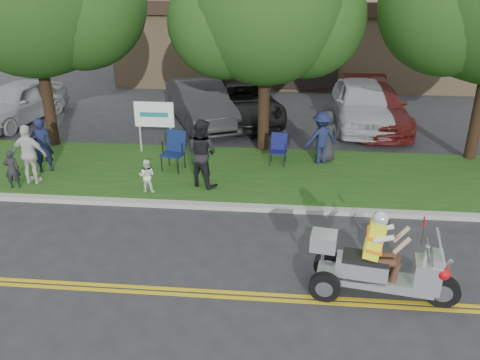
# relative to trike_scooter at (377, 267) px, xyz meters

# --- Properties ---
(ground) EXTENTS (120.00, 120.00, 0.00)m
(ground) POSITION_rel_trike_scooter_xyz_m (-3.00, 0.25, -0.64)
(ground) COLOR #28282B
(ground) RESTS_ON ground
(centerline_near) EXTENTS (60.00, 0.10, 0.01)m
(centerline_near) POSITION_rel_trike_scooter_xyz_m (-3.00, -0.33, -0.63)
(centerline_near) COLOR gold
(centerline_near) RESTS_ON ground
(centerline_far) EXTENTS (60.00, 0.10, 0.01)m
(centerline_far) POSITION_rel_trike_scooter_xyz_m (-3.00, -0.17, -0.63)
(centerline_far) COLOR gold
(centerline_far) RESTS_ON ground
(curb) EXTENTS (60.00, 0.25, 0.12)m
(curb) POSITION_rel_trike_scooter_xyz_m (-3.00, 3.30, -0.58)
(curb) COLOR #A8A89E
(curb) RESTS_ON ground
(grass_verge) EXTENTS (60.00, 4.00, 0.10)m
(grass_verge) POSITION_rel_trike_scooter_xyz_m (-3.00, 5.45, -0.58)
(grass_verge) COLOR #1A4512
(grass_verge) RESTS_ON ground
(commercial_building) EXTENTS (18.00, 8.20, 4.00)m
(commercial_building) POSITION_rel_trike_scooter_xyz_m (-1.00, 19.23, 1.37)
(commercial_building) COLOR #9E7F5B
(commercial_building) RESTS_ON ground
(tree_mid) EXTENTS (5.88, 4.80, 7.05)m
(tree_mid) POSITION_rel_trike_scooter_xyz_m (-2.45, 7.49, 3.80)
(tree_mid) COLOR #332114
(tree_mid) RESTS_ON ground
(business_sign) EXTENTS (1.25, 0.06, 1.75)m
(business_sign) POSITION_rel_trike_scooter_xyz_m (-5.90, 6.85, 0.62)
(business_sign) COLOR silver
(business_sign) RESTS_ON ground
(trike_scooter) EXTENTS (2.79, 1.10, 1.82)m
(trike_scooter) POSITION_rel_trike_scooter_xyz_m (0.00, 0.00, 0.00)
(trike_scooter) COLOR black
(trike_scooter) RESTS_ON ground
(lawn_chair_a) EXTENTS (0.73, 0.75, 1.14)m
(lawn_chair_a) POSITION_rel_trike_scooter_xyz_m (-5.01, 5.57, 0.11)
(lawn_chair_a) COLOR black
(lawn_chair_a) RESTS_ON grass_verge
(lawn_chair_b) EXTENTS (0.53, 0.55, 0.92)m
(lawn_chair_b) POSITION_rel_trike_scooter_xyz_m (-1.98, 6.26, -0.01)
(lawn_chair_b) COLOR black
(lawn_chair_b) RESTS_ON grass_verge
(spectator_adult_left) EXTENTS (0.70, 0.62, 1.62)m
(spectator_adult_left) POSITION_rel_trike_scooter_xyz_m (-8.78, 5.00, 0.28)
(spectator_adult_left) COLOR #161A3E
(spectator_adult_left) RESTS_ON grass_verge
(spectator_adult_mid) EXTENTS (1.14, 1.05, 1.89)m
(spectator_adult_mid) POSITION_rel_trike_scooter_xyz_m (-4.02, 4.48, 0.41)
(spectator_adult_mid) COLOR black
(spectator_adult_mid) RESTS_ON grass_verge
(spectator_adult_right) EXTENTS (1.00, 0.46, 1.67)m
(spectator_adult_right) POSITION_rel_trike_scooter_xyz_m (-8.75, 4.19, 0.30)
(spectator_adult_right) COLOR silver
(spectator_adult_right) RESTS_ON grass_verge
(spectator_chair_a) EXTENTS (1.18, 0.96, 1.60)m
(spectator_chair_a) POSITION_rel_trike_scooter_xyz_m (-0.71, 6.41, 0.27)
(spectator_chair_a) COLOR #171E40
(spectator_chair_a) RESTS_ON grass_verge
(spectator_chair_b) EXTENTS (0.89, 0.69, 1.61)m
(spectator_chair_b) POSITION_rel_trike_scooter_xyz_m (-0.56, 6.58, 0.27)
(spectator_chair_b) COLOR #232326
(spectator_chair_b) RESTS_ON grass_verge
(child_left) EXTENTS (0.46, 0.39, 1.09)m
(child_left) POSITION_rel_trike_scooter_xyz_m (-9.11, 3.82, 0.01)
(child_left) COLOR black
(child_left) RESTS_ON grass_verge
(child_right) EXTENTS (0.46, 0.37, 0.91)m
(child_right) POSITION_rel_trike_scooter_xyz_m (-5.42, 3.93, -0.08)
(child_right) COLOR white
(child_right) RESTS_ON grass_verge
(parked_car_far_left) EXTENTS (2.75, 4.83, 1.55)m
(parked_car_far_left) POSITION_rel_trike_scooter_xyz_m (-12.00, 9.75, 0.14)
(parked_car_far_left) COLOR #A7AAAE
(parked_car_far_left) RESTS_ON ground
(parked_car_left) EXTENTS (3.58, 5.17, 1.62)m
(parked_car_left) POSITION_rel_trike_scooter_xyz_m (-5.00, 10.17, 0.17)
(parked_car_left) COLOR #272729
(parked_car_left) RESTS_ON ground
(parked_car_mid) EXTENTS (3.88, 5.74, 1.46)m
(parked_car_mid) POSITION_rel_trike_scooter_xyz_m (-3.47, 10.80, 0.09)
(parked_car_mid) COLOR black
(parked_car_mid) RESTS_ON ground
(parked_car_right) EXTENTS (2.37, 5.19, 1.47)m
(parked_car_right) POSITION_rel_trike_scooter_xyz_m (1.49, 10.52, 0.10)
(parked_car_right) COLOR #551613
(parked_car_right) RESTS_ON ground
(parked_car_far_right) EXTENTS (2.02, 5.00, 1.70)m
(parked_car_far_right) POSITION_rel_trike_scooter_xyz_m (1.00, 10.50, 0.21)
(parked_car_far_right) COLOR silver
(parked_car_far_right) RESTS_ON ground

